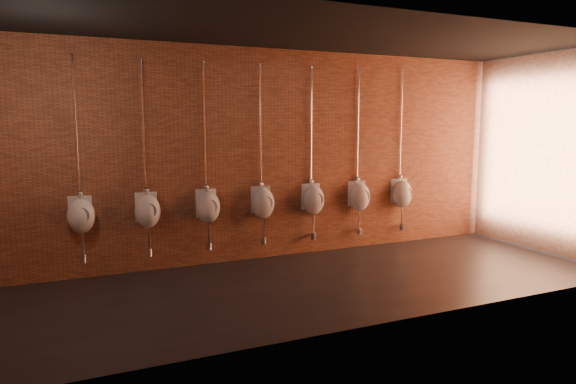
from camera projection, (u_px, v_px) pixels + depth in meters
name	position (u px, v px, depth m)	size (l,w,h in m)	color
ground	(311.00, 284.00, 6.71)	(8.50, 8.50, 0.00)	black
room_shell	(312.00, 129.00, 6.44)	(8.54, 3.04, 3.22)	black
urinal_0	(81.00, 215.00, 6.75)	(0.41, 0.37, 2.71)	white
urinal_1	(147.00, 210.00, 7.09)	(0.41, 0.37, 2.71)	white
urinal_2	(208.00, 206.00, 7.44)	(0.41, 0.37, 2.71)	white
urinal_3	(263.00, 202.00, 7.79)	(0.41, 0.37, 2.71)	white
urinal_4	(313.00, 199.00, 8.13)	(0.41, 0.37, 2.71)	white
urinal_5	(359.00, 196.00, 8.48)	(0.41, 0.37, 2.71)	white
urinal_6	(402.00, 193.00, 8.82)	(0.41, 0.37, 2.71)	white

